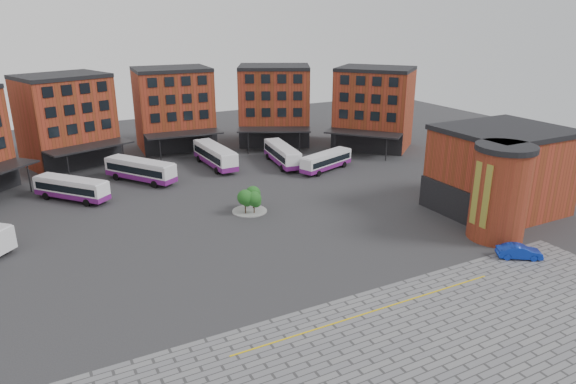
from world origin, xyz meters
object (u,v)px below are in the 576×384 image
bus_d (215,156)px  tree_island (251,198)px  blue_car (519,252)px  bus_b (71,188)px  bus_e (282,154)px  bus_f (326,161)px  bus_c (140,170)px

bus_d → tree_island: bearing=-100.3°
blue_car → tree_island: bearing=71.2°
bus_b → bus_d: (22.45, 6.14, 0.23)m
bus_e → bus_f: size_ratio=1.13×
bus_b → bus_f: bearing=-46.5°
bus_c → bus_f: size_ratio=1.07×
bus_b → bus_e: (32.65, 2.15, 0.12)m
bus_b → bus_e: bearing=-36.6°
bus_b → bus_d: 23.27m
bus_b → bus_d: bus_d is taller
tree_island → blue_car: size_ratio=1.00×
bus_d → blue_car: 48.57m
bus_c → bus_e: (22.70, -1.69, -0.02)m
bus_d → bus_f: bus_d is taller
blue_car → bus_f: bearing=35.0°
bus_b → bus_f: bus_b is taller
tree_island → blue_car: bearing=-52.2°
bus_b → blue_car: bearing=-86.4°
tree_island → bus_c: 21.27m
tree_island → bus_b: 24.64m
bus_c → bus_f: 28.52m
bus_c → bus_e: 22.77m
tree_island → bus_d: 21.59m
bus_b → bus_d: size_ratio=0.80×
bus_d → bus_f: bearing=-36.5°
bus_f → bus_e: bearing=-162.9°
tree_island → bus_d: (3.08, 21.37, 0.05)m
bus_e → blue_car: 42.29m
bus_d → bus_e: (10.20, -3.98, -0.11)m
bus_d → blue_car: bus_d is taller
bus_f → blue_car: bus_f is taller
tree_island → bus_f: tree_island is taller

